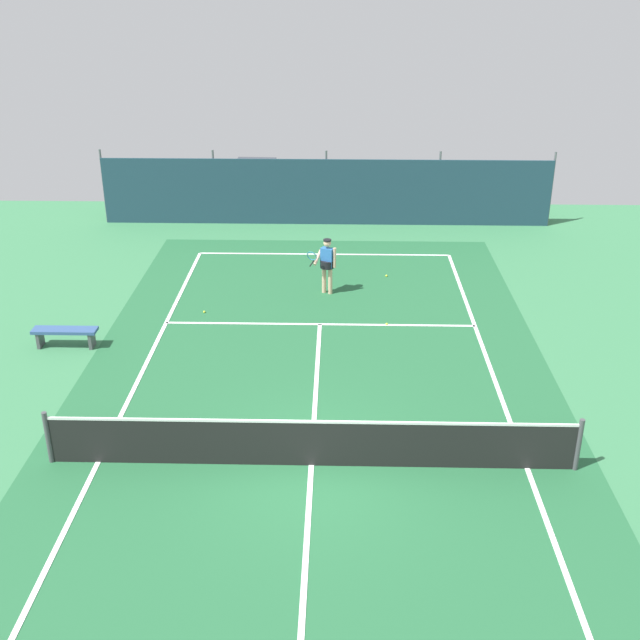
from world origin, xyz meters
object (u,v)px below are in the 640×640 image
Objects in this scene: tennis_ball_near_player at (204,312)px; tennis_ball_midcourt at (387,324)px; tennis_net at (311,443)px; tennis_ball_by_sideline at (386,276)px; parked_car at (255,184)px; courtside_bench at (65,333)px; tennis_player at (327,262)px.

tennis_ball_near_player and tennis_ball_midcourt have the same top height.
tennis_ball_midcourt is (1.78, 6.41, -0.48)m from tennis_net.
tennis_net is 153.33× the size of tennis_ball_by_sideline.
courtside_bench is at bearing 77.65° from parked_car.
parked_car is (-2.86, 17.72, 0.33)m from tennis_net.
parked_car is (-3.00, 9.14, -0.12)m from tennis_player.
tennis_player is 24.85× the size of tennis_ball_by_sideline.
tennis_player is 3.78m from tennis_ball_near_player.
tennis_ball_near_player is 1.00× the size of tennis_ball_midcourt.
courtside_bench is (-6.46, -3.65, -0.59)m from tennis_player.
tennis_ball_by_sideline is at bearing 31.19° from courtside_bench.
tennis_ball_by_sideline is (1.95, 9.94, -0.48)m from tennis_net.
tennis_ball_near_player is 0.04× the size of courtside_bench.
tennis_net is 153.33× the size of tennis_ball_midcourt.
tennis_player reaches higher than tennis_ball_near_player.
tennis_net is 17.96m from parked_car.
tennis_player is 2.44m from tennis_ball_by_sideline.
tennis_player is 0.38× the size of parked_car.
courtside_bench is at bearing 54.04° from tennis_player.
courtside_bench is at bearing -169.64° from tennis_ball_midcourt.
tennis_ball_midcourt is (1.63, -2.17, -0.93)m from tennis_player.
tennis_net is 8.01m from courtside_bench.
tennis_player reaches higher than tennis_ball_by_sideline.
tennis_player reaches higher than tennis_ball_midcourt.
parked_car is (-4.64, 11.31, 0.81)m from tennis_ball_midcourt.
tennis_ball_midcourt is 0.04× the size of courtside_bench.
courtside_bench is at bearing 141.97° from tennis_net.
courtside_bench is (-8.26, -5.00, 0.34)m from tennis_ball_by_sideline.
tennis_net reaches higher than tennis_ball_midcourt.
tennis_ball_by_sideline is at bearing -118.74° from tennis_player.
parked_car reaches higher than tennis_ball_near_player.
tennis_player reaches higher than tennis_net.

